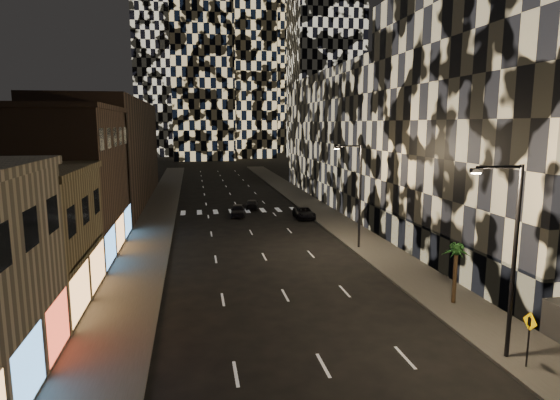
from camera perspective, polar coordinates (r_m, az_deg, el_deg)
name	(u,v)px	position (r m, az deg, el deg)	size (l,w,h in m)	color
sidewalk_left	(158,213)	(59.32, -14.64, -1.55)	(4.00, 120.00, 0.15)	#47443F
sidewalk_right	(316,208)	(61.17, 4.39, -0.96)	(4.00, 120.00, 0.15)	#47443F
curb_left	(176,213)	(59.20, -12.61, -1.50)	(0.20, 120.00, 0.15)	#4C4C47
curb_right	(300,208)	(60.67, 2.47, -1.02)	(0.20, 120.00, 0.15)	#4C4C47
retail_brown	(55,183)	(43.47, -25.71, 1.87)	(10.00, 15.00, 12.00)	#4E392C
retail_filler_left	(109,152)	(69.22, -20.11, 5.47)	(10.00, 40.00, 14.00)	#4E392C
midrise_right	(527,123)	(41.48, 27.85, 8.34)	(16.00, 25.00, 22.00)	#232326
midrise_base	(429,246)	(38.40, 17.67, -5.36)	(0.60, 25.00, 3.00)	#383838
midrise_filler_right	(371,137)	(70.02, 10.99, 7.54)	(16.00, 40.00, 18.00)	#232326
streetlight_near	(510,249)	(23.55, 26.27, -5.35)	(2.55, 0.25, 9.00)	black
streetlight_far	(358,189)	(41.00, 9.44, 1.36)	(2.55, 0.25, 9.00)	black
car_dark_midlane	(238,210)	(56.12, -5.17, -1.25)	(1.65, 4.10, 1.40)	black
car_dark_oncoming	(252,204)	(60.82, -3.45, -0.51)	(1.66, 4.07, 1.18)	black
car_dark_rightlane	(304,213)	(54.63, 2.97, -1.57)	(2.14, 4.63, 1.29)	black
ped_sign	(529,330)	(24.16, 28.11, -13.83)	(0.08, 0.85, 2.55)	black
palm_tree	(456,254)	(30.13, 20.70, -6.17)	(1.89, 1.86, 3.69)	#47331E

